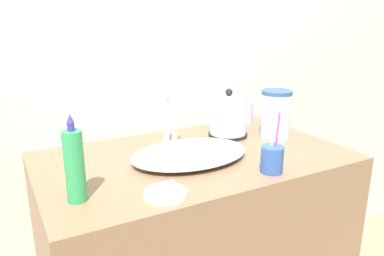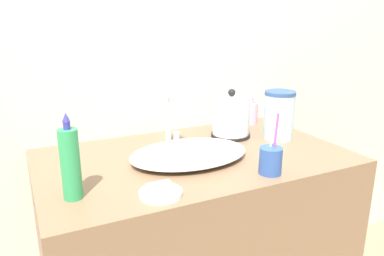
% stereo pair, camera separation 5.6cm
% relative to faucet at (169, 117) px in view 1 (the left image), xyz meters
% --- Properties ---
extents(wall_back, '(6.00, 0.04, 2.60)m').
position_rel_faucet_xyz_m(wall_back, '(0.03, 0.19, 0.37)').
color(wall_back, beige).
rests_on(wall_back, ground_plane).
extents(vanity_counter, '(1.06, 0.64, 0.82)m').
position_rel_faucet_xyz_m(vanity_counter, '(0.03, -0.14, -0.52)').
color(vanity_counter, brown).
rests_on(vanity_counter, ground_plane).
extents(sink_basin, '(0.41, 0.29, 0.04)m').
position_rel_faucet_xyz_m(sink_basin, '(-0.01, -0.17, -0.09)').
color(sink_basin, white).
rests_on(sink_basin, vanity_counter).
extents(faucet, '(0.06, 0.12, 0.20)m').
position_rel_faucet_xyz_m(faucet, '(0.00, 0.00, 0.00)').
color(faucet, silver).
rests_on(faucet, vanity_counter).
extents(electric_kettle, '(0.16, 0.16, 0.19)m').
position_rel_faucet_xyz_m(electric_kettle, '(0.25, -0.02, -0.03)').
color(electric_kettle, black).
rests_on(electric_kettle, vanity_counter).
extents(toothbrush_cup, '(0.07, 0.07, 0.19)m').
position_rel_faucet_xyz_m(toothbrush_cup, '(0.17, -0.39, -0.06)').
color(toothbrush_cup, '#2D519E').
rests_on(toothbrush_cup, vanity_counter).
extents(lotion_bottle, '(0.06, 0.06, 0.13)m').
position_rel_faucet_xyz_m(lotion_bottle, '(0.44, 0.11, -0.06)').
color(lotion_bottle, '#EAA8C6').
rests_on(lotion_bottle, vanity_counter).
extents(shampoo_bottle, '(0.05, 0.05, 0.24)m').
position_rel_faucet_xyz_m(shampoo_bottle, '(-0.41, -0.29, -0.01)').
color(shampoo_bottle, '#2D9956').
rests_on(shampoo_bottle, vanity_counter).
extents(soap_dish, '(0.12, 0.12, 0.03)m').
position_rel_faucet_xyz_m(soap_dish, '(-0.19, -0.38, -0.10)').
color(soap_dish, white).
rests_on(soap_dish, vanity_counter).
extents(water_pitcher, '(0.12, 0.12, 0.19)m').
position_rel_faucet_xyz_m(water_pitcher, '(0.41, -0.11, -0.01)').
color(water_pitcher, '#B2DBEA').
rests_on(water_pitcher, vanity_counter).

